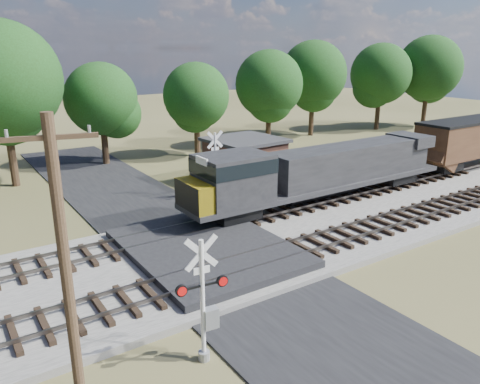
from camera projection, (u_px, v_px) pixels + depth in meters
ground at (213, 260)px, 22.34m from camera, size 160.00×160.00×0.00m
ballast_bed at (352, 215)px, 27.99m from camera, size 140.00×10.00×0.30m
road at (213, 259)px, 22.32m from camera, size 7.00×60.00×0.08m
crossing_panel at (207, 250)px, 22.64m from camera, size 7.00×9.00×0.62m
track_near at (290, 251)px, 22.28m from camera, size 140.00×2.60×0.33m
track_far at (233, 221)px, 26.25m from camera, size 140.00×2.60×0.33m
crossing_signal_near at (205, 310)px, 14.70m from camera, size 1.75×0.40×4.34m
crossing_signal_far at (214, 171)px, 30.86m from camera, size 1.86×0.40×4.60m
utility_pole at (67, 277)px, 11.17m from camera, size 2.02×0.60×8.38m
equipment_shed at (245, 161)px, 34.59m from camera, size 5.32×5.32×3.39m
treeline at (176, 84)px, 41.45m from camera, size 81.23×11.48×11.70m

